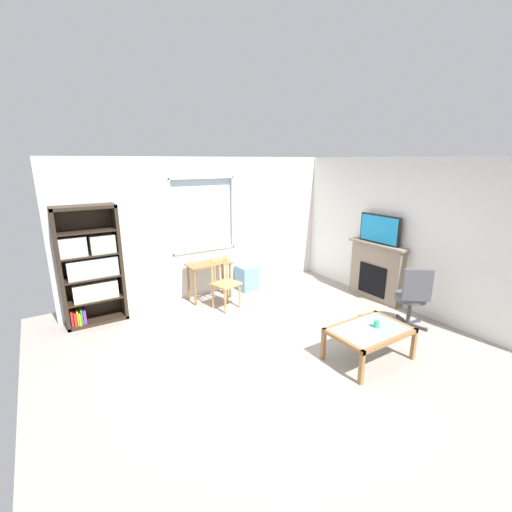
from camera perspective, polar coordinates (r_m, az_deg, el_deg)
The scene contains 12 objects.
ground at distance 5.07m, azimuth 4.10°, elevation -14.55°, with size 6.23×5.93×0.02m, color #9E9389.
wall_back_with_window at distance 6.66m, azimuth -8.35°, elevation 4.40°, with size 5.23×0.15×2.58m.
wall_right at distance 6.49m, azimuth 23.76°, elevation 3.20°, with size 0.12×5.13×2.58m, color silver.
bookshelf at distance 5.99m, azimuth -25.55°, elevation -1.70°, with size 0.90×0.38×1.88m.
desk_under_window at distance 6.47m, azimuth -7.73°, elevation -2.27°, with size 0.81×0.41×0.70m.
wooden_chair at distance 6.09m, azimuth -5.18°, elevation -4.37°, with size 0.51×0.49×0.90m.
plastic_drawer_unit at distance 6.99m, azimuth -1.48°, elevation -3.58°, with size 0.35×0.40×0.48m, color #72ADDB.
fireplace at distance 6.81m, azimuth 19.13°, elevation -2.34°, with size 0.26×1.17×1.07m.
tv at distance 6.61m, azimuth 19.63°, elevation 4.18°, with size 0.06×0.83×0.52m.
office_chair at distance 5.81m, azimuth 24.40°, elevation -5.79°, with size 0.62×0.61×1.00m.
coffee_table at distance 4.81m, azimuth 18.16°, elevation -11.91°, with size 1.04×0.69×0.43m.
sippy_cup at distance 4.83m, azimuth 19.16°, elevation -10.49°, with size 0.07×0.07×0.09m, color #33B770.
Camera 1 is at (-2.64, -3.51, 2.53)m, focal length 24.34 mm.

